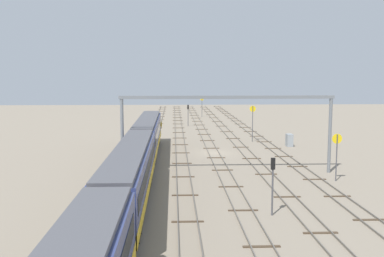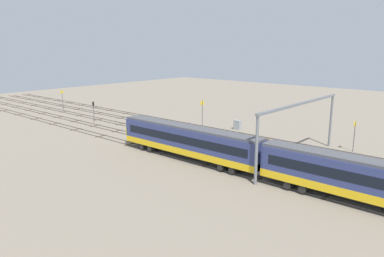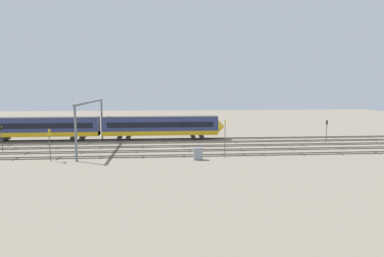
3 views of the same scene
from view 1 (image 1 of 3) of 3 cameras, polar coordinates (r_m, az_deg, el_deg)
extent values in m
plane|color=gray|center=(62.64, 2.74, -3.11)|extent=(198.95, 198.95, 0.00)
cube|color=#59544C|center=(64.23, 11.48, -2.92)|extent=(182.95, 0.07, 0.16)
cube|color=#59544C|center=(63.90, 10.23, -2.94)|extent=(182.95, 0.07, 0.16)
cube|color=#473828|center=(36.83, 21.49, -10.70)|extent=(0.24, 2.40, 0.08)
cube|color=#473828|center=(42.63, 17.92, -8.17)|extent=(0.24, 2.40, 0.08)
cube|color=#473828|center=(48.63, 15.26, -6.22)|extent=(0.24, 2.40, 0.08)
cube|color=#473828|center=(54.74, 13.19, -4.70)|extent=(0.24, 2.40, 0.08)
cube|color=#473828|center=(60.94, 11.55, -3.49)|extent=(0.24, 2.40, 0.08)
cube|color=#473828|center=(67.21, 10.22, -2.49)|extent=(0.24, 2.40, 0.08)
cube|color=#473828|center=(73.52, 9.12, -1.67)|extent=(0.24, 2.40, 0.08)
cube|color=#473828|center=(79.87, 8.19, -0.97)|extent=(0.24, 2.40, 0.08)
cube|color=#473828|center=(86.24, 7.40, -0.38)|extent=(0.24, 2.40, 0.08)
cube|color=#473828|center=(92.64, 6.72, 0.13)|extent=(0.24, 2.40, 0.08)
cube|color=#473828|center=(99.05, 6.12, 0.58)|extent=(0.24, 2.40, 0.08)
cube|color=#473828|center=(105.48, 5.60, 0.97)|extent=(0.24, 2.40, 0.08)
cube|color=#473828|center=(111.93, 5.14, 1.31)|extent=(0.24, 2.40, 0.08)
cube|color=#473828|center=(118.38, 4.73, 1.62)|extent=(0.24, 2.40, 0.08)
cube|color=#473828|center=(124.84, 4.36, 1.90)|extent=(0.24, 2.40, 0.08)
cube|color=#473828|center=(131.31, 4.03, 2.14)|extent=(0.24, 2.40, 0.08)
cube|color=#473828|center=(137.78, 3.73, 2.37)|extent=(0.24, 2.40, 0.08)
cube|color=#473828|center=(144.26, 3.45, 2.57)|extent=(0.24, 2.40, 0.08)
cube|color=#473828|center=(150.74, 3.20, 2.76)|extent=(0.24, 2.40, 0.08)
cube|color=#59544C|center=(63.30, 7.49, -2.98)|extent=(182.95, 0.07, 0.16)
cube|color=#59544C|center=(63.07, 6.20, -3.00)|extent=(182.95, 0.07, 0.16)
cube|color=#473828|center=(32.93, 15.97, -12.59)|extent=(0.24, 2.40, 0.08)
cube|color=#473828|center=(41.30, 11.95, -8.46)|extent=(0.24, 2.40, 0.08)
cube|color=#473828|center=(49.95, 9.36, -5.72)|extent=(0.24, 2.40, 0.08)
cube|color=#473828|center=(58.75, 7.56, -3.79)|extent=(0.24, 2.40, 0.08)
cube|color=#473828|center=(67.65, 6.23, -2.36)|extent=(0.24, 2.40, 0.08)
cube|color=#473828|center=(76.60, 5.21, -1.26)|extent=(0.24, 2.40, 0.08)
cube|color=#473828|center=(85.59, 4.41, -0.40)|extent=(0.24, 2.40, 0.08)
cube|color=#473828|center=(94.61, 3.76, 0.31)|extent=(0.24, 2.40, 0.08)
cube|color=#473828|center=(103.66, 3.22, 0.88)|extent=(0.24, 2.40, 0.08)
cube|color=#473828|center=(112.72, 2.77, 1.37)|extent=(0.24, 2.40, 0.08)
cube|color=#473828|center=(121.80, 2.39, 1.79)|extent=(0.24, 2.40, 0.08)
cube|color=#473828|center=(130.88, 2.06, 2.14)|extent=(0.24, 2.40, 0.08)
cube|color=#473828|center=(139.97, 1.77, 2.45)|extent=(0.24, 2.40, 0.08)
cube|color=#473828|center=(149.07, 1.52, 2.72)|extent=(0.24, 2.40, 0.08)
cube|color=#59544C|center=(62.69, 3.40, -3.03)|extent=(182.95, 0.07, 0.16)
cube|color=#59544C|center=(62.56, 2.09, -3.04)|extent=(182.95, 0.07, 0.16)
cube|color=#473828|center=(29.74, 8.81, -14.55)|extent=(0.24, 2.40, 0.08)
cube|color=#473828|center=(36.82, 6.49, -10.26)|extent=(0.24, 2.40, 0.08)
cube|color=#473828|center=(44.09, 4.96, -7.35)|extent=(0.24, 2.40, 0.08)
cube|color=#473828|center=(51.46, 3.88, -5.27)|extent=(0.24, 2.40, 0.08)
cube|color=#473828|center=(58.89, 3.07, -3.71)|extent=(0.24, 2.40, 0.08)
cube|color=#473828|center=(66.37, 2.45, -2.51)|extent=(0.24, 2.40, 0.08)
cube|color=#473828|center=(73.88, 1.96, -1.54)|extent=(0.24, 2.40, 0.08)
cube|color=#473828|center=(81.41, 1.55, -0.76)|extent=(0.24, 2.40, 0.08)
cube|color=#473828|center=(88.95, 1.22, -0.10)|extent=(0.24, 2.40, 0.08)
cube|color=#473828|center=(96.51, 0.94, 0.45)|extent=(0.24, 2.40, 0.08)
cube|color=#473828|center=(104.08, 0.70, 0.92)|extent=(0.24, 2.40, 0.08)
cube|color=#473828|center=(111.65, 0.49, 1.33)|extent=(0.24, 2.40, 0.08)
cube|color=#473828|center=(119.23, 0.31, 1.68)|extent=(0.24, 2.40, 0.08)
cube|color=#473828|center=(126.82, 0.15, 1.99)|extent=(0.24, 2.40, 0.08)
cube|color=#473828|center=(134.41, 0.00, 2.27)|extent=(0.24, 2.40, 0.08)
cube|color=#473828|center=(142.00, -0.12, 2.52)|extent=(0.24, 2.40, 0.08)
cube|color=#473828|center=(149.59, -0.24, 2.74)|extent=(0.24, 2.40, 0.08)
cube|color=#59544C|center=(62.40, -0.75, -3.07)|extent=(182.95, 0.07, 0.16)
cube|color=#59544C|center=(62.38, -2.07, -3.07)|extent=(182.95, 0.07, 0.16)
cube|color=#473828|center=(33.95, -0.56, -11.71)|extent=(0.24, 2.40, 0.08)
cube|color=#473828|center=(40.95, -0.89, -8.44)|extent=(0.24, 2.40, 0.08)
cube|color=#473828|center=(48.05, -1.11, -6.14)|extent=(0.24, 2.40, 0.08)
cube|color=#473828|center=(55.20, -1.28, -4.42)|extent=(0.24, 2.40, 0.08)
cube|color=#473828|center=(62.39, -1.41, -3.11)|extent=(0.24, 2.40, 0.08)
cube|color=#473828|center=(69.61, -1.51, -2.06)|extent=(0.24, 2.40, 0.08)
cube|color=#473828|center=(76.85, -1.59, -1.21)|extent=(0.24, 2.40, 0.08)
cube|color=#473828|center=(84.10, -1.66, -0.51)|extent=(0.24, 2.40, 0.08)
cube|color=#473828|center=(91.36, -1.72, 0.08)|extent=(0.24, 2.40, 0.08)
cube|color=#473828|center=(98.63, -1.77, 0.59)|extent=(0.24, 2.40, 0.08)
cube|color=#473828|center=(105.90, -1.81, 1.02)|extent=(0.24, 2.40, 0.08)
cube|color=#473828|center=(113.19, -1.85, 1.40)|extent=(0.24, 2.40, 0.08)
cube|color=#473828|center=(120.47, -1.88, 1.73)|extent=(0.24, 2.40, 0.08)
cube|color=#473828|center=(127.76, -1.91, 2.03)|extent=(0.24, 2.40, 0.08)
cube|color=#473828|center=(135.05, -1.93, 2.29)|extent=(0.24, 2.40, 0.08)
cube|color=#473828|center=(142.35, -1.95, 2.53)|extent=(0.24, 2.40, 0.08)
cube|color=#473828|center=(149.65, -1.97, 2.74)|extent=(0.24, 2.40, 0.08)
cube|color=#59544C|center=(62.44, -4.92, -3.08)|extent=(182.95, 0.07, 0.16)
cube|color=#59544C|center=(62.52, -6.23, -3.09)|extent=(182.95, 0.07, 0.16)
cube|color=#473828|center=(34.28, -8.32, -11.60)|extent=(0.24, 2.40, 0.08)
cube|color=#473828|center=(42.21, -7.15, -8.03)|extent=(0.24, 2.40, 0.08)
cube|color=#473828|center=(50.27, -6.36, -5.59)|extent=(0.24, 2.40, 0.08)
cube|color=#473828|center=(58.40, -5.80, -3.83)|extent=(0.24, 2.40, 0.08)
cube|color=#473828|center=(66.58, -5.37, -2.50)|extent=(0.24, 2.40, 0.08)
cube|color=#473828|center=(74.78, -5.04, -1.46)|extent=(0.24, 2.40, 0.08)
cube|color=#473828|center=(83.01, -4.78, -0.63)|extent=(0.24, 2.40, 0.08)
cube|color=#473828|center=(91.26, -4.56, 0.05)|extent=(0.24, 2.40, 0.08)
cube|color=#473828|center=(99.51, -4.38, 0.62)|extent=(0.24, 2.40, 0.08)
cube|color=#473828|center=(107.78, -4.23, 1.11)|extent=(0.24, 2.40, 0.08)
cube|color=#473828|center=(116.05, -4.10, 1.52)|extent=(0.24, 2.40, 0.08)
cube|color=#473828|center=(124.33, -3.98, 1.88)|extent=(0.24, 2.40, 0.08)
cube|color=#473828|center=(132.61, -3.88, 2.19)|extent=(0.24, 2.40, 0.08)
cube|color=#473828|center=(140.90, -3.79, 2.47)|extent=(0.24, 2.40, 0.08)
cube|color=#473828|center=(149.19, -3.72, 2.72)|extent=(0.24, 2.40, 0.08)
cube|color=navy|center=(61.59, -5.63, -0.61)|extent=(24.00, 2.90, 3.60)
cube|color=gold|center=(61.78, -5.61, -1.86)|extent=(24.00, 2.94, 0.90)
cube|color=#4C4C51|center=(61.37, -5.65, 1.19)|extent=(24.00, 2.50, 0.30)
cube|color=black|center=(61.47, -4.27, -0.21)|extent=(22.00, 0.04, 1.10)
cube|color=black|center=(61.63, -6.99, -0.22)|extent=(22.00, 0.04, 1.10)
cylinder|color=black|center=(53.50, -6.12, -4.21)|extent=(0.90, 2.70, 0.90)
cylinder|color=black|center=(55.26, -6.00, -3.85)|extent=(0.90, 2.70, 0.90)
cylinder|color=black|center=(68.61, -5.29, -1.74)|extent=(0.90, 2.70, 0.90)
cylinder|color=black|center=(70.38, -5.21, -1.52)|extent=(0.90, 2.70, 0.90)
cube|color=navy|center=(37.21, -7.79, -5.61)|extent=(24.00, 2.90, 3.60)
cube|color=gold|center=(37.52, -7.75, -7.62)|extent=(24.00, 2.94, 0.90)
cube|color=#4C4C51|center=(36.84, -7.84, -2.64)|extent=(24.00, 2.50, 0.30)
cube|color=black|center=(37.01, -5.54, -4.96)|extent=(22.00, 0.04, 1.10)
cube|color=black|center=(37.28, -10.04, -4.94)|extent=(22.00, 0.04, 1.10)
cylinder|color=black|center=(29.64, -9.31, -13.45)|extent=(0.90, 2.70, 0.90)
cylinder|color=black|center=(31.32, -8.91, -12.32)|extent=(0.90, 2.70, 0.90)
cylinder|color=black|center=(44.29, -6.91, -6.55)|extent=(0.90, 2.70, 0.90)
cylinder|color=black|center=(46.04, -6.74, -6.03)|extent=(0.90, 2.70, 0.90)
cone|color=gold|center=(74.30, -5.07, 0.54)|extent=(1.60, 3.24, 3.24)
cylinder|color=slate|center=(51.83, 17.06, -0.90)|extent=(0.36, 0.36, 8.23)
cylinder|color=slate|center=(49.21, -8.83, -1.08)|extent=(0.36, 0.36, 8.23)
cube|color=slate|center=(48.84, 4.50, 3.98)|extent=(0.40, 23.37, 0.35)
cylinder|color=#4C4C51|center=(73.29, 7.67, 0.58)|extent=(0.12, 0.12, 5.77)
cylinder|color=yellow|center=(73.11, 7.70, 2.49)|extent=(0.05, 0.98, 0.98)
cube|color=black|center=(73.13, 7.70, 2.49)|extent=(0.02, 0.44, 0.12)
cylinder|color=#4C4C51|center=(48.13, 17.83, -3.56)|extent=(0.12, 0.12, 4.83)
cylinder|color=yellow|center=(47.86, 17.90, -1.24)|extent=(0.05, 1.01, 1.01)
cube|color=black|center=(47.89, 17.89, -1.24)|extent=(0.02, 0.45, 0.12)
cylinder|color=#4C4C51|center=(114.88, 1.27, 2.70)|extent=(0.12, 0.12, 4.93)
cylinder|color=yellow|center=(114.79, 1.27, 3.75)|extent=(0.05, 0.80, 0.80)
cube|color=black|center=(114.82, 1.27, 3.75)|extent=(0.02, 0.36, 0.12)
cylinder|color=#4C4C51|center=(35.56, 10.15, -7.98)|extent=(0.14, 0.14, 3.62)
cube|color=black|center=(35.05, 10.23, -4.40)|extent=(0.20, 0.32, 0.90)
sphere|color=yellow|center=(35.12, 10.19, -4.05)|extent=(0.20, 0.20, 0.20)
sphere|color=#262626|center=(35.20, 10.18, -4.69)|extent=(0.20, 0.20, 0.20)
cylinder|color=#4C4C51|center=(94.58, -0.50, 1.38)|extent=(0.14, 0.14, 3.58)
cube|color=black|center=(94.39, -0.50, 2.74)|extent=(0.20, 0.32, 0.90)
sphere|color=yellow|center=(94.49, -0.51, 2.86)|extent=(0.20, 0.20, 0.20)
sphere|color=#262626|center=(94.52, -0.51, 2.62)|extent=(0.20, 0.20, 0.20)
cube|color=gray|center=(69.66, 12.23, -1.46)|extent=(1.33, 0.90, 1.89)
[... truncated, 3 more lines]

